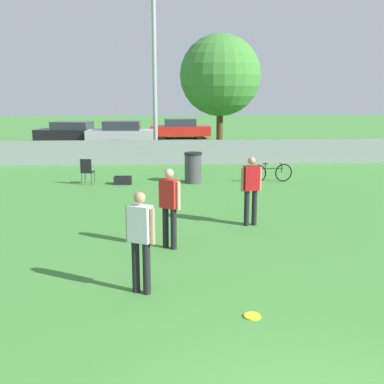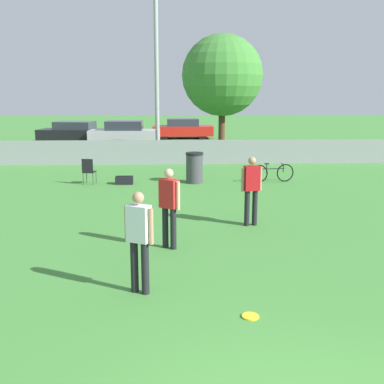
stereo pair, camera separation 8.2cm
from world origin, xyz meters
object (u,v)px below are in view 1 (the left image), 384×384
Objects in this scene: frisbee_disc at (252,316)px; folding_chair_sideline at (87,170)px; player_receiver_white at (140,236)px; parked_car_silver at (122,134)px; tree_near_pole at (220,75)px; player_thrower_red at (251,186)px; light_pole at (154,56)px; gear_bag_sideline at (123,180)px; bicycle_sideline at (271,173)px; trash_bin at (193,168)px; parked_car_red at (180,129)px; parked_car_dark at (72,132)px; player_defender_red at (169,203)px.

frisbee_disc is 11.20m from folding_chair_sideline.
player_receiver_white is 6.58× the size of frisbee_disc.
frisbee_disc is 23.21m from parked_car_silver.
tree_near_pole is 3.45× the size of player_thrower_red.
player_thrower_red is 6.58× the size of frisbee_disc.
light_pole is 13.15× the size of gear_bag_sideline.
bicycle_sideline is 13.92m from parked_car_silver.
trash_bin is 2.56m from gear_bag_sideline.
light_pole is at bearing -98.94° from parked_car_red.
folding_chair_sideline reaches higher than bicycle_sideline.
parked_car_silver is at bearing -134.03° from parked_car_red.
trash_bin is 0.23× the size of parked_car_dark.
bicycle_sideline is 0.35× the size of parked_car_dark.
trash_bin is at bearing 90.22° from player_thrower_red.
tree_near_pole is at bearing 76.09° from trash_bin.
bicycle_sideline reaches higher than gear_bag_sideline.
parked_car_silver is (-1.20, 12.43, 0.56)m from gear_bag_sideline.
player_receiver_white is (-2.95, -16.17, -2.99)m from tree_near_pole.
tree_near_pole reaches higher than gear_bag_sideline.
tree_near_pole is 3.45× the size of player_receiver_white.
player_defender_red is (-2.01, -1.68, 0.00)m from player_thrower_red.
parked_car_red reaches higher than bicycle_sideline.
bicycle_sideline is (6.61, 0.18, -0.19)m from folding_chair_sideline.
player_receiver_white is 23.76m from parked_car_dark.
light_pole reaches higher than parked_car_dark.
player_defender_red reaches higher than bicycle_sideline.
frisbee_disc is at bearing -35.58° from player_defender_red.
tree_near_pole is 6.39× the size of folding_chair_sideline.
frisbee_disc is 0.06× the size of parked_car_dark.
player_thrower_red is (2.66, -11.51, -3.84)m from light_pole.
parked_car_red is at bearing 113.98° from player_receiver_white.
bicycle_sideline is at bearing -43.83° from parked_car_dark.
tree_near_pole is 5.38× the size of trash_bin.
folding_chair_sideline is 1.31m from gear_bag_sideline.
light_pole is 7.39× the size of trash_bin.
parked_car_dark reaches higher than frisbee_disc.
player_receiver_white is at bearing -93.92° from parked_car_red.
trash_bin is at bearing -72.02° from parked_car_silver.
tree_near_pole reaches higher than player_receiver_white.
gear_bag_sideline is (-1.02, -6.03, -4.69)m from light_pole.
player_thrower_red is 18.57m from parked_car_silver.
tree_near_pole is at bearing 12.43° from light_pole.
parked_car_red reaches higher than trash_bin.
light_pole is 1.96× the size of parked_car_red.
folding_chair_sideline reaches higher than frisbee_disc.
gear_bag_sideline is 0.13× the size of parked_car_dark.
player_receiver_white is 0.36× the size of parked_car_dark.
frisbee_disc is 0.42× the size of gear_bag_sideline.
frisbee_disc is at bearing -110.35° from player_thrower_red.
tree_near_pole is 12.57m from player_thrower_red.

